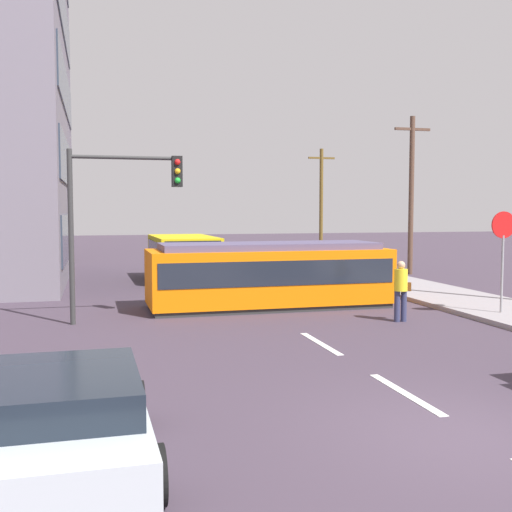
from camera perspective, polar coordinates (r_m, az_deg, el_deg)
The scene contains 13 objects.
ground_plane at distance 18.11m, azimuth 1.49°, elevation -5.46°, with size 120.00×120.00×0.00m, color #3F3341.
lane_stripe_1 at distance 10.84m, azimuth 13.58°, elevation -12.21°, with size 0.16×2.40×0.01m, color silver.
lane_stripe_2 at distance 14.38m, azimuth 5.96°, elevation -8.02°, with size 0.16×2.40×0.01m, color silver.
lane_stripe_3 at distance 25.28m, azimuth -3.20°, elevation -2.68°, with size 0.16×2.40×0.01m, color silver.
lane_stripe_4 at distance 31.15m, azimuth -5.39°, elevation -1.38°, with size 0.16×2.40×0.01m, color silver.
streetcar_tram at distance 19.44m, azimuth 1.21°, elevation -1.66°, with size 7.55×2.59×2.03m.
city_bus at distance 26.94m, azimuth -6.72°, elevation 0.05°, with size 2.63×5.13×1.93m.
pedestrian_crossing at distance 17.38m, azimuth 13.22°, elevation -2.84°, with size 0.51×0.36×1.67m.
parked_sedan_near at distance 7.85m, azimuth -17.42°, elevation -14.01°, with size 2.14×4.14×1.19m.
stop_sign at distance 18.85m, azimuth 21.82°, elevation 1.33°, with size 0.76×0.07×2.88m.
traffic_light_mast at distance 17.08m, azimuth -12.56°, elevation 4.97°, with size 3.04×0.33×4.66m.
utility_pole_mid at distance 30.26m, azimuth 14.12°, elevation 5.73°, with size 1.80×0.24×7.45m.
utility_pole_far at distance 40.94m, azimuth 6.03°, elevation 5.14°, with size 1.80×0.24×7.05m.
Camera 1 is at (-4.96, -7.15, 3.06)m, focal length 43.39 mm.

